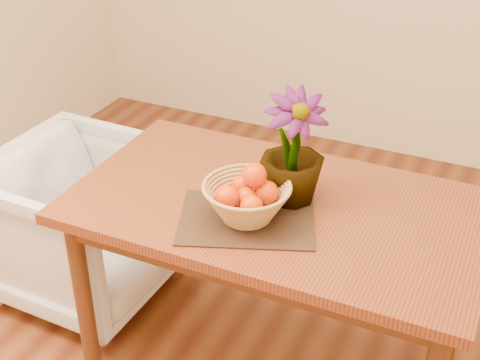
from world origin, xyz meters
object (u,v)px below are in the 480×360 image
at_px(table, 276,224).
at_px(wicker_basket, 247,203).
at_px(potted_plant, 293,149).
at_px(armchair, 84,217).

height_order(table, wicker_basket, wicker_basket).
distance_m(wicker_basket, potted_plant, 0.23).
bearing_deg(potted_plant, table, -169.77).
bearing_deg(armchair, wicker_basket, -103.47).
bearing_deg(table, wicker_basket, -110.54).
relative_size(wicker_basket, armchair, 0.39).
distance_m(table, potted_plant, 0.29).
bearing_deg(armchair, table, -94.48).
xyz_separation_m(table, armchair, (-0.93, 0.11, -0.29)).
xyz_separation_m(wicker_basket, potted_plant, (0.09, 0.18, 0.13)).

